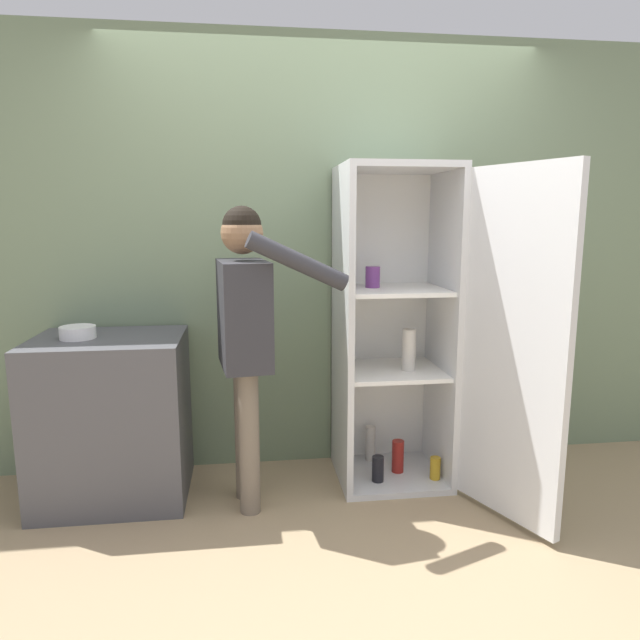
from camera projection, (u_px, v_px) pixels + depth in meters
The scene contains 6 objects.
ground_plane at pixel (352, 540), 2.70m from camera, with size 12.00×12.00×0.00m, color tan.
wall_back at pixel (324, 257), 3.44m from camera, with size 7.00×0.06×2.55m.
refrigerator at pixel (416, 332), 3.15m from camera, with size 0.90×1.14×1.79m.
person at pixel (246, 321), 2.88m from camera, with size 0.65×0.55×1.57m.
counter at pixel (112, 418), 3.07m from camera, with size 0.78×0.63×0.89m.
bowl at pixel (78, 332), 2.96m from camera, with size 0.18×0.18×0.06m.
Camera 1 is at (-0.48, -2.44, 1.50)m, focal length 32.00 mm.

